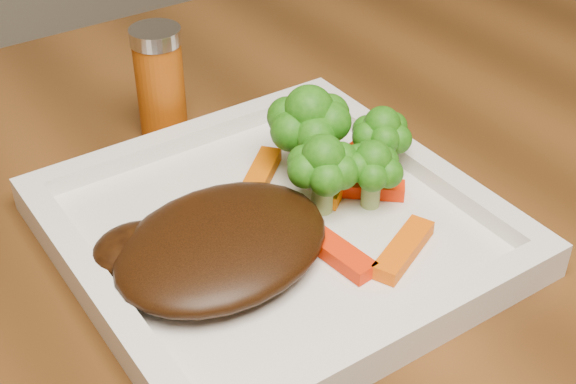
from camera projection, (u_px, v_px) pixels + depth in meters
plate at (276, 234)px, 0.54m from camera, size 0.27×0.27×0.01m
steak at (222, 244)px, 0.50m from camera, size 0.16×0.14×0.03m
broccoli_0 at (309, 133)px, 0.57m from camera, size 0.08×0.08×0.07m
broccoli_1 at (381, 134)px, 0.57m from camera, size 0.05×0.05×0.06m
broccoli_2 at (372, 170)px, 0.54m from camera, size 0.06×0.06×0.06m
broccoli_3 at (323, 173)px, 0.54m from camera, size 0.06×0.06×0.06m
carrot_0 at (403, 249)px, 0.51m from camera, size 0.06×0.04×0.01m
carrot_2 at (335, 250)px, 0.51m from camera, size 0.02×0.06×0.01m
carrot_3 at (357, 152)px, 0.60m from camera, size 0.06×0.03×0.01m
carrot_4 at (261, 174)px, 0.58m from camera, size 0.05×0.05×0.01m
carrot_5 at (367, 188)px, 0.57m from camera, size 0.05×0.05×0.01m
carrot_6 at (337, 181)px, 0.57m from camera, size 0.05×0.05×0.01m
spice_shaker at (160, 82)px, 0.63m from camera, size 0.05×0.05×0.09m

